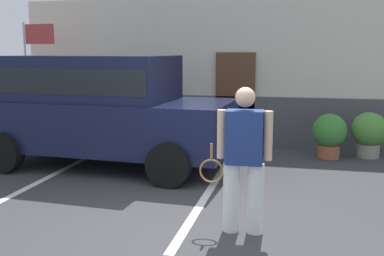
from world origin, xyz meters
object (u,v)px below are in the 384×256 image
object	(u,v)px
parked_suv	(101,105)
tennis_player_man	(244,159)
potted_plant_by_porch	(329,134)
potted_plant_secondary	(369,132)
flag_pole	(33,59)

from	to	relation	value
parked_suv	tennis_player_man	size ratio (longest dim) A/B	2.72
parked_suv	potted_plant_by_porch	world-z (taller)	parked_suv
tennis_player_man	potted_plant_secondary	xyz separation A→B (m)	(2.03, 4.47, -0.38)
parked_suv	tennis_player_man	distance (m)	3.95
parked_suv	potted_plant_secondary	distance (m)	5.34
parked_suv	tennis_player_man	bearing A→B (deg)	-38.09
parked_suv	tennis_player_man	world-z (taller)	parked_suv
flag_pole	tennis_player_man	bearing A→B (deg)	-39.43
parked_suv	potted_plant_secondary	size ratio (longest dim) A/B	5.11
potted_plant_by_porch	tennis_player_man	bearing A→B (deg)	-106.53
tennis_player_man	flag_pole	size ratio (longest dim) A/B	0.62
flag_pole	potted_plant_by_porch	bearing A→B (deg)	-2.11
tennis_player_man	flag_pole	world-z (taller)	flag_pole
parked_suv	potted_plant_secondary	bearing A→B (deg)	23.94
tennis_player_man	potted_plant_by_porch	xyz separation A→B (m)	(1.25, 4.21, -0.39)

